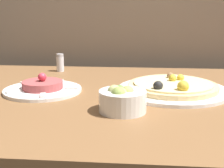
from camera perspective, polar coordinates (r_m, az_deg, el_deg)
dining_table at (r=0.97m, az=6.02°, el=-6.87°), size 1.43×0.87×0.74m
pizza_plate at (r=0.98m, az=11.06°, el=-0.63°), size 0.34×0.34×0.06m
tartare_plate at (r=0.99m, az=-12.55°, el=-0.69°), size 0.24×0.24×0.06m
small_bowl at (r=0.78m, az=1.86°, el=-2.84°), size 0.12×0.12×0.07m
salt_shaker at (r=1.29m, az=-9.46°, el=3.86°), size 0.03×0.03×0.07m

